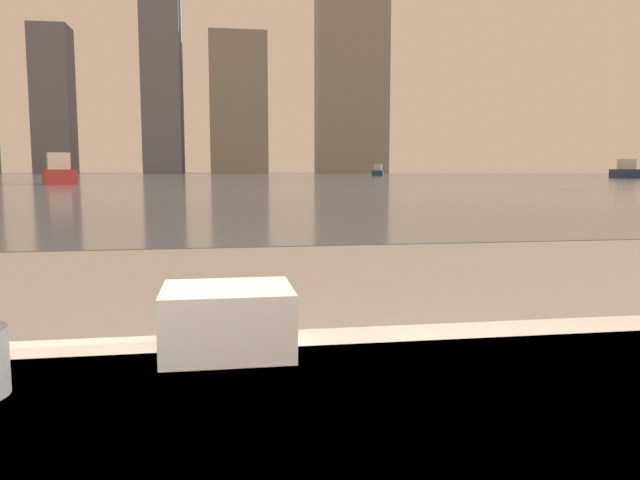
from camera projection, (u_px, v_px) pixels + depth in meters
towel_stack at (228, 320)px, 1.12m from camera, size 0.23×0.19×0.12m
harbor_water at (220, 178)px, 61.09m from camera, size 180.00×110.00×0.01m
harbor_boat_1 at (378, 172)px, 77.24m from camera, size 2.31×3.99×1.41m
harbor_boat_4 at (626, 171)px, 59.07m from camera, size 2.88×4.98×1.77m
harbor_boat_5 at (59, 173)px, 36.43m from camera, size 2.96×5.10×1.81m
skyline_tower_1 at (53, 101)px, 109.93m from camera, size 6.40×6.82×25.66m
skyline_tower_3 at (238, 105)px, 115.17m from camera, size 10.24×11.69×25.03m
skyline_tower_4 at (352, 61)px, 117.64m from camera, size 13.25×6.85×42.34m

